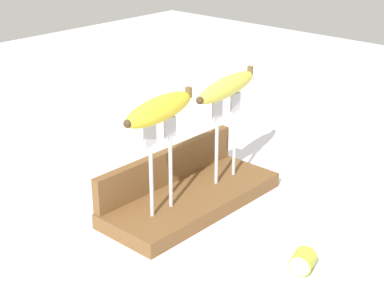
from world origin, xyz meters
TOP-DOWN VIEW (x-y plane):
  - ground_plane at (0.00, 0.00)m, footprint 3.00×3.00m
  - wooden_board at (0.00, 0.00)m, footprint 0.36×0.15m
  - board_backstop at (0.00, 0.07)m, footprint 0.36×0.02m
  - fork_stand_left at (-0.09, -0.01)m, footprint 0.07×0.01m
  - fork_stand_right at (0.09, -0.01)m, footprint 0.08×0.01m
  - banana_raised_left at (-0.09, -0.01)m, footprint 0.18×0.07m
  - banana_raised_right at (0.09, -0.01)m, footprint 0.20×0.07m
  - fork_fallen_near at (0.09, -0.22)m, footprint 0.03×0.19m
  - banana_chunk_near at (-0.04, -0.27)m, footprint 0.04×0.04m
  - wire_coil at (0.12, 0.11)m, footprint 0.10×0.10m

SIDE VIEW (x-z plane):
  - ground_plane at x=0.00m, z-range 0.00..0.00m
  - wire_coil at x=0.12m, z-range 0.00..0.00m
  - fork_fallen_near at x=0.09m, z-range 0.00..0.01m
  - wooden_board at x=0.00m, z-range 0.00..0.03m
  - banana_chunk_near at x=-0.04m, z-range 0.00..0.04m
  - board_backstop at x=0.00m, z-range 0.03..0.10m
  - fork_stand_left at x=-0.09m, z-range 0.05..0.22m
  - fork_stand_right at x=0.09m, z-range 0.05..0.22m
  - banana_raised_right at x=0.09m, z-range 0.20..0.24m
  - banana_raised_left at x=-0.09m, z-range 0.20..0.24m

